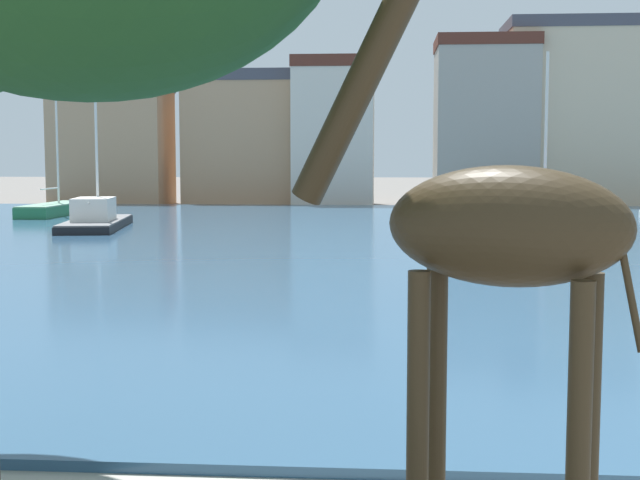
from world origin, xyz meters
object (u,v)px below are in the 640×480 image
at_px(sailboat_black, 98,221).
at_px(giraffe_statue, 486,239).
at_px(sailboat_red, 544,233).
at_px(sailboat_green, 60,210).

bearing_deg(sailboat_black, giraffe_statue, -66.30).
bearing_deg(sailboat_red, giraffe_statue, -101.17).
distance_m(giraffe_statue, sailboat_black, 34.31).
xyz_separation_m(sailboat_green, sailboat_red, (24.47, -11.47, -0.10)).
xyz_separation_m(giraffe_statue, sailboat_black, (-13.76, 31.35, -2.23)).
height_order(sailboat_green, sailboat_red, sailboat_green).
distance_m(sailboat_black, sailboat_red, 19.60).
bearing_deg(giraffe_statue, sailboat_green, 115.19).
bearing_deg(sailboat_black, sailboat_green, 120.24).
relative_size(sailboat_black, sailboat_red, 0.99).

